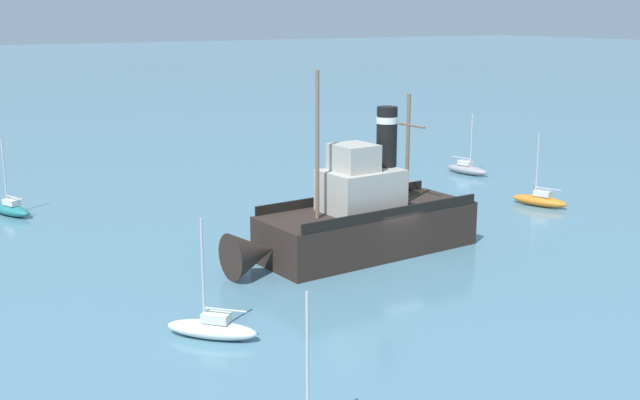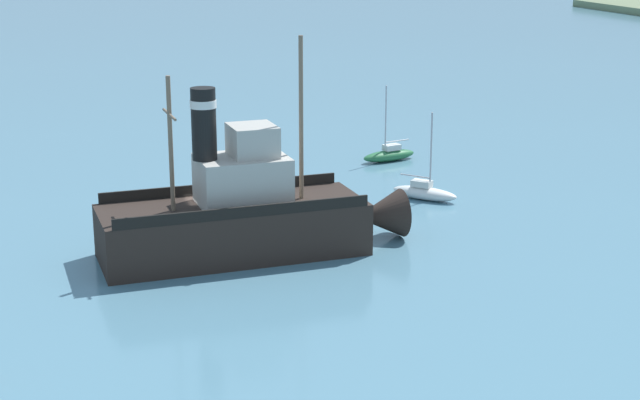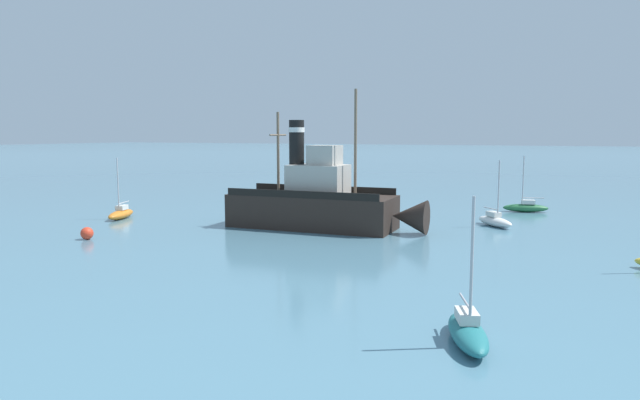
{
  "view_description": "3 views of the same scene",
  "coord_description": "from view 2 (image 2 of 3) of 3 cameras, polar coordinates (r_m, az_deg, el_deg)",
  "views": [
    {
      "loc": [
        -32.17,
        24.86,
        12.69
      ],
      "look_at": [
        4.09,
        2.13,
        2.61
      ],
      "focal_mm": 45.0,
      "sensor_mm": 36.0,
      "label": 1
    },
    {
      "loc": [
        43.61,
        -7.79,
        14.62
      ],
      "look_at": [
        3.9,
        4.09,
        2.95
      ],
      "focal_mm": 55.0,
      "sensor_mm": 36.0,
      "label": 2
    },
    {
      "loc": [
        38.69,
        18.45,
        6.84
      ],
      "look_at": [
        -0.53,
        0.24,
        1.78
      ],
      "focal_mm": 32.0,
      "sensor_mm": 36.0,
      "label": 3
    }
  ],
  "objects": [
    {
      "name": "sailboat_white",
      "position": [
        54.25,
        6.1,
        0.47
      ],
      "size": [
        3.54,
        3.39,
        4.9
      ],
      "color": "white",
      "rests_on": "ground"
    },
    {
      "name": "ground_plane",
      "position": [
        46.65,
        -6.2,
        -2.63
      ],
      "size": [
        600.0,
        600.0,
        0.0
      ],
      "primitive_type": "plane",
      "color": "teal"
    },
    {
      "name": "sailboat_green",
      "position": [
        62.95,
        4.04,
        2.66
      ],
      "size": [
        1.96,
        3.95,
        4.9
      ],
      "color": "#286B3D",
      "rests_on": "ground"
    },
    {
      "name": "old_tugboat",
      "position": [
        44.8,
        -4.34,
        -0.9
      ],
      "size": [
        5.0,
        14.55,
        9.9
      ],
      "color": "#2D231E",
      "rests_on": "ground"
    }
  ]
}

